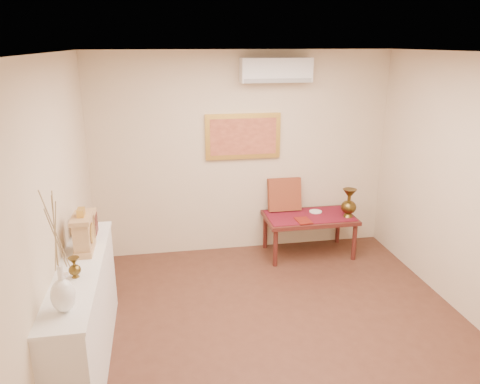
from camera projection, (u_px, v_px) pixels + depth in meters
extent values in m
plane|color=#563022|center=(284.00, 341.00, 4.57)|extent=(4.50, 4.50, 0.00)
plane|color=white|center=(294.00, 53.00, 3.74)|extent=(4.50, 4.50, 0.00)
cube|color=beige|center=(243.00, 154.00, 6.26)|extent=(4.00, 0.02, 2.70)
cube|color=beige|center=(52.00, 226.00, 3.82)|extent=(0.02, 4.50, 2.70)
cube|color=maroon|center=(309.00, 216.00, 6.30)|extent=(1.14, 0.59, 0.01)
cylinder|color=white|center=(316.00, 212.00, 6.42)|extent=(0.17, 0.17, 0.01)
cube|color=maroon|center=(303.00, 220.00, 6.10)|extent=(0.20, 0.26, 0.01)
cube|color=maroon|center=(284.00, 194.00, 6.43)|extent=(0.45, 0.19, 0.46)
cube|color=white|center=(85.00, 317.00, 4.12)|extent=(0.35, 2.00, 0.95)
cube|color=white|center=(79.00, 267.00, 3.97)|extent=(0.37, 2.02, 0.03)
cube|color=tan|center=(85.00, 249.00, 4.22)|extent=(0.16, 0.36, 0.05)
cube|color=tan|center=(83.00, 233.00, 4.18)|extent=(0.14, 0.30, 0.25)
cylinder|color=beige|center=(92.00, 233.00, 4.19)|extent=(0.01, 0.17, 0.17)
cylinder|color=gold|center=(92.00, 233.00, 4.19)|extent=(0.01, 0.19, 0.19)
cube|color=tan|center=(82.00, 218.00, 4.13)|extent=(0.17, 0.34, 0.04)
cube|color=gold|center=(81.00, 212.00, 4.12)|extent=(0.06, 0.11, 0.07)
cube|color=tan|center=(88.00, 224.00, 4.56)|extent=(0.15, 0.20, 0.22)
cube|color=#4F1C17|center=(97.00, 228.00, 4.59)|extent=(0.01, 0.17, 0.09)
cube|color=#4F1C17|center=(96.00, 219.00, 4.56)|extent=(0.01, 0.17, 0.09)
cube|color=tan|center=(87.00, 213.00, 4.52)|extent=(0.16, 0.21, 0.02)
cube|color=#4F1C17|center=(309.00, 218.00, 6.31)|extent=(1.20, 0.70, 0.05)
cylinder|color=#4F1C17|center=(275.00, 248.00, 6.03)|extent=(0.06, 0.06, 0.50)
cylinder|color=#4F1C17|center=(354.00, 242.00, 6.21)|extent=(0.06, 0.06, 0.50)
cylinder|color=#4F1C17|center=(265.00, 231.00, 6.57)|extent=(0.06, 0.06, 0.50)
cylinder|color=#4F1C17|center=(338.00, 226.00, 6.75)|extent=(0.06, 0.06, 0.50)
cube|color=gold|center=(243.00, 136.00, 6.16)|extent=(1.00, 0.05, 0.60)
cube|color=#CC6947|center=(243.00, 137.00, 6.14)|extent=(0.88, 0.01, 0.48)
cube|color=silver|center=(276.00, 70.00, 5.87)|extent=(0.90, 0.24, 0.30)
cube|color=gray|center=(278.00, 81.00, 5.79)|extent=(0.86, 0.02, 0.05)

